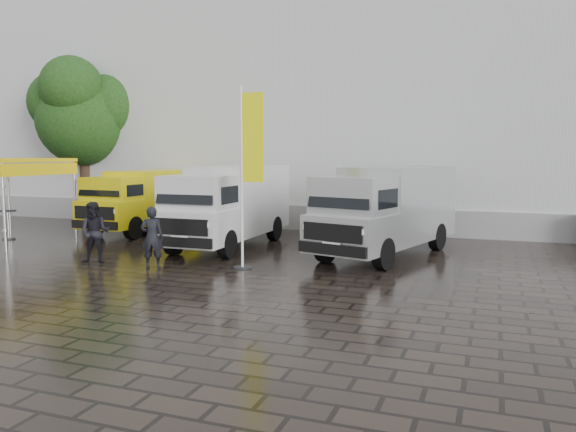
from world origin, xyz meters
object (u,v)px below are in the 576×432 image
Objects in this scene: flagpole at (248,168)px; van_yellow at (141,202)px; person_tent at (95,232)px; person_front at (152,237)px; canopy_tent at (3,164)px; van_silver at (386,212)px; cocktail_table at (8,225)px; van_white at (228,207)px.

van_yellow is at bearing 143.93° from flagpole.
person_tent is (-4.40, -0.75, -1.83)m from flagpole.
canopy_tent is at bearing -38.08° from person_front.
van_yellow is at bearing -174.23° from van_silver.
flagpole is 2.89× the size of person_front.
van_yellow is at bearing 43.60° from cocktail_table.
van_silver is at bearing 6.67° from person_tent.
flagpole is at bearing -55.90° from van_white.
van_white is 0.99× the size of van_silver.
cocktail_table is at bearing 170.41° from flagpole.
person_tent is at bearing -136.17° from van_silver.
person_front is at bearing -161.15° from flagpole.
canopy_tent is 2.01× the size of person_front.
van_silver is 1.83× the size of canopy_tent.
van_silver is 1.27× the size of flagpole.
flagpole is (-3.08, -3.25, 1.36)m from van_silver.
cocktail_table is (-0.47, 0.52, -2.21)m from canopy_tent.
canopy_tent is 0.69× the size of flagpole.
flagpole is 3.19m from person_front.
person_tent is (-1.94, 0.09, 0.03)m from person_front.
van_silver is (5.19, 0.19, 0.01)m from van_white.
person_front is (7.81, -2.57, 0.31)m from cocktail_table.
person_front is at bearing -127.88° from van_silver.
flagpole reaches higher than person_front.
canopy_tent is 1.95× the size of person_tent.
van_white is at bearing -19.77° from van_yellow.
van_silver is 13.11m from canopy_tent.
person_tent is at bearing -64.56° from van_yellow.
cocktail_table is (-8.16, -1.33, -0.80)m from van_white.
person_tent is at bearing -20.05° from canopy_tent.
van_yellow reaches higher than person_tent.
person_front is (-0.35, -3.90, -0.49)m from van_white.
van_white is 8.31m from cocktail_table.
van_silver is 4.68m from flagpole.
van_silver is at bearing -7.59° from van_yellow.
van_white is 3.95m from person_front.
van_white is 1.82× the size of canopy_tent.
van_white is 5.81× the size of cocktail_table.
van_yellow is 1.08× the size of flagpole.
van_yellow reaches higher than person_front.
van_white is (4.74, -1.93, 0.12)m from van_yellow.
person_front is at bearing -95.55° from van_white.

